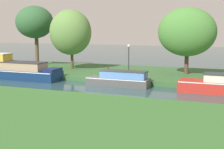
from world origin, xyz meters
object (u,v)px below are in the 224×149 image
at_px(willow_tree_centre, 70,32).
at_px(willow_tree_left, 35,22).
at_px(navy_narrowboat, 20,71).
at_px(lamp_post, 129,56).
at_px(mooring_post_near, 108,72).
at_px(slate_barge, 120,79).
at_px(willow_tree_right, 187,32).

bearing_deg(willow_tree_centre, willow_tree_left, 165.09).
height_order(navy_narrowboat, lamp_post, lamp_post).
distance_m(willow_tree_left, mooring_post_near, 13.01).
bearing_deg(willow_tree_centre, navy_narrowboat, -114.05).
height_order(willow_tree_centre, mooring_post_near, willow_tree_centre).
height_order(willow_tree_left, lamp_post, willow_tree_left).
distance_m(slate_barge, navy_narrowboat, 9.72).
distance_m(lamp_post, mooring_post_near, 2.40).
xyz_separation_m(slate_barge, willow_tree_left, (-12.65, 6.75, 4.71)).
height_order(willow_tree_centre, willow_tree_right, willow_tree_centre).
bearing_deg(mooring_post_near, lamp_post, 44.16).
xyz_separation_m(willow_tree_right, mooring_post_near, (-6.03, -4.08, -3.45)).
bearing_deg(willow_tree_left, willow_tree_centre, -14.91).
bearing_deg(mooring_post_near, willow_tree_left, 154.32).
height_order(navy_narrowboat, willow_tree_right, willow_tree_right).
distance_m(willow_tree_centre, lamp_post, 7.83).
height_order(lamp_post, mooring_post_near, lamp_post).
distance_m(willow_tree_right, lamp_post, 5.73).
height_order(slate_barge, willow_tree_left, willow_tree_left).
xyz_separation_m(slate_barge, navy_narrowboat, (-9.71, -0.00, 0.20)).
relative_size(slate_barge, willow_tree_left, 0.77).
bearing_deg(lamp_post, slate_barge, -86.19).
height_order(slate_barge, willow_tree_right, willow_tree_right).
bearing_deg(willow_tree_left, navy_narrowboat, -66.52).
bearing_deg(slate_barge, mooring_post_near, 138.20).
bearing_deg(lamp_post, navy_narrowboat, -163.38).
xyz_separation_m(willow_tree_right, lamp_post, (-4.59, -2.69, -2.11)).
bearing_deg(mooring_post_near, slate_barge, -41.80).
bearing_deg(lamp_post, willow_tree_right, 30.33).
relative_size(slate_barge, willow_tree_centre, 0.84).
relative_size(navy_narrowboat, mooring_post_near, 8.99).
bearing_deg(willow_tree_centre, willow_tree_right, 0.95).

